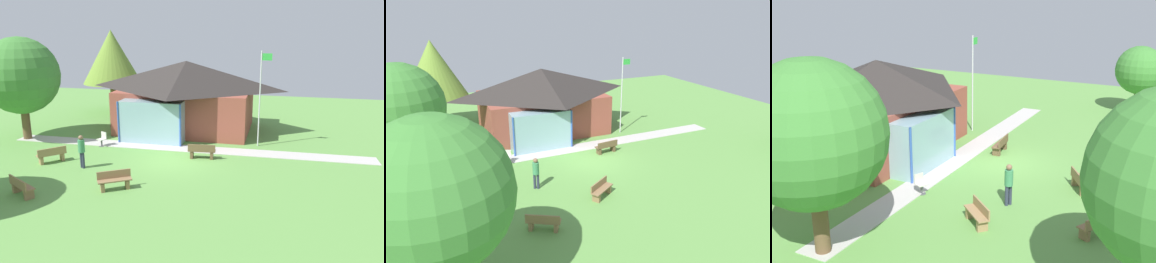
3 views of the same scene
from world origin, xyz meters
TOP-DOWN VIEW (x-y plane):
  - ground_plane at (0.00, 0.00)m, footprint 44.00×44.00m
  - pavilion at (-0.98, 6.62)m, footprint 9.81×7.83m
  - footpath at (0.00, 2.23)m, footprint 21.70×1.53m
  - flagpole at (4.31, 3.80)m, footprint 0.64×0.08m
  - bench_front_left at (-5.11, -5.81)m, footprint 1.52×1.12m
  - bench_rear_near_path at (1.43, 0.69)m, footprint 1.53×0.57m
  - bench_front_center at (-1.51, -4.25)m, footprint 1.50×1.18m
  - bench_mid_left at (-6.26, -1.71)m, footprint 1.33×1.41m
  - patio_chair_west at (-4.93, 1.62)m, footprint 0.58×0.58m
  - visitor_strolling_lawn at (-4.25, -2.09)m, footprint 0.34×0.34m
  - tree_behind_pavilion_left at (-8.20, 10.72)m, footprint 4.79×4.79m
  - tree_west_hedge at (-10.36, 1.98)m, footprint 4.78×4.78m

SIDE VIEW (x-z plane):
  - ground_plane at x=0.00m, z-range 0.00..0.00m
  - footpath at x=0.00m, z-range 0.00..0.03m
  - bench_front_left at x=-5.11m, z-range -0.02..0.82m
  - bench_rear_near_path at x=1.43m, z-range -0.02..0.82m
  - bench_front_center at x=-1.51m, z-range -0.02..0.82m
  - bench_mid_left at x=-6.26m, z-range -0.02..0.82m
  - patio_chair_west at x=-4.93m, z-range -0.01..0.85m
  - visitor_strolling_lawn at x=-4.25m, z-range 0.15..1.89m
  - pavilion at x=-0.98m, z-range 0.10..4.88m
  - flagpole at x=4.31m, z-range 0.29..5.99m
  - tree_west_hedge at x=-10.36m, z-range 0.83..7.31m
  - tree_behind_pavilion_left at x=-8.20m, z-range 1.22..8.03m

